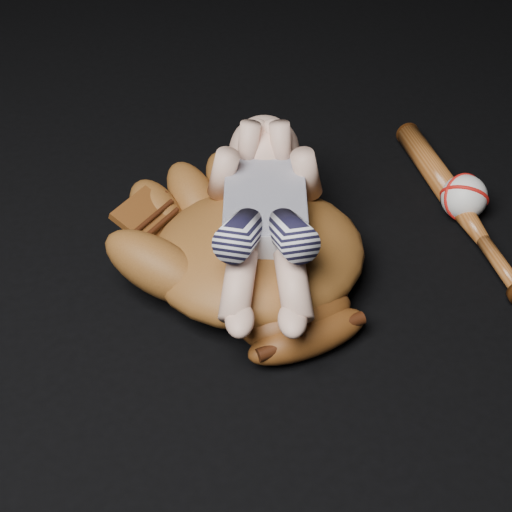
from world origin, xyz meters
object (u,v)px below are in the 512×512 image
baseball_glove (258,245)px  newborn_baby (265,213)px  baseball_bat (458,205)px  baseball (464,197)px

baseball_glove → newborn_baby: newborn_baby is taller
newborn_baby → baseball_bat: newborn_baby is taller
newborn_baby → baseball: newborn_baby is taller
baseball_glove → baseball: baseball_glove is taller
baseball_glove → baseball: 0.36m
baseball_glove → newborn_baby: (0.01, -0.01, 0.06)m
baseball_bat → baseball: 0.02m
newborn_baby → baseball_glove: bearing=139.2°
newborn_baby → baseball: bearing=27.4°
newborn_baby → baseball_bat: 0.37m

